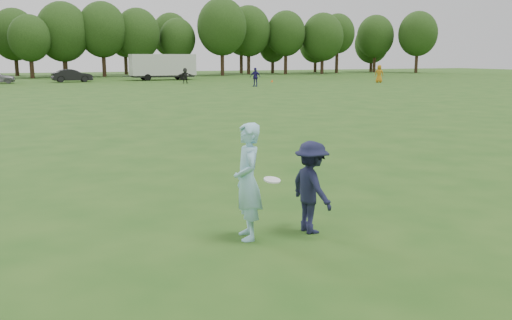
# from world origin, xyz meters

# --- Properties ---
(ground) EXTENTS (200.00, 200.00, 0.00)m
(ground) POSITION_xyz_m (0.00, 0.00, 0.00)
(ground) COLOR #204B15
(ground) RESTS_ON ground
(thrower) EXTENTS (0.57, 0.76, 1.91)m
(thrower) POSITION_xyz_m (-0.06, 0.45, 0.95)
(thrower) COLOR #93CEE3
(thrower) RESTS_ON ground
(defender) EXTENTS (0.64, 1.04, 1.56)m
(defender) POSITION_xyz_m (1.05, 0.32, 0.78)
(defender) COLOR #171933
(defender) RESTS_ON ground
(player_far_b) EXTENTS (1.09, 1.07, 1.84)m
(player_far_b) POSITION_xyz_m (18.09, 42.11, 0.92)
(player_far_b) COLOR navy
(player_far_b) RESTS_ON ground
(player_far_c) EXTENTS (1.16, 1.04, 2.00)m
(player_far_c) POSITION_xyz_m (33.93, 43.58, 1.00)
(player_far_c) COLOR #C07916
(player_far_c) RESTS_ON ground
(player_far_d) EXTENTS (1.62, 0.72, 1.69)m
(player_far_d) POSITION_xyz_m (13.46, 50.81, 0.84)
(player_far_d) COLOR #252525
(player_far_d) RESTS_ON ground
(car_f) EXTENTS (4.61, 1.94, 1.48)m
(car_f) POSITION_xyz_m (2.34, 59.05, 0.74)
(car_f) COLOR black
(car_f) RESTS_ON ground
(field_cone) EXTENTS (0.28, 0.28, 0.30)m
(field_cone) POSITION_xyz_m (23.51, 49.73, 0.15)
(field_cone) COLOR #F8530D
(field_cone) RESTS_ON ground
(disc_in_play) EXTENTS (0.30, 0.29, 0.09)m
(disc_in_play) POSITION_xyz_m (0.23, 0.13, 1.02)
(disc_in_play) COLOR white
(disc_in_play) RESTS_ON ground
(cargo_trailer) EXTENTS (9.00, 2.75, 3.20)m
(cargo_trailer) POSITION_xyz_m (13.31, 60.27, 1.78)
(cargo_trailer) COLOR silver
(cargo_trailer) RESTS_ON ground
(treeline) EXTENTS (130.35, 18.39, 11.74)m
(treeline) POSITION_xyz_m (2.81, 76.90, 6.26)
(treeline) COLOR #332114
(treeline) RESTS_ON ground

